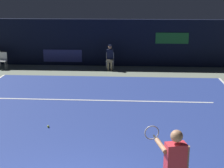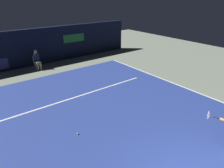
% 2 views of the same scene
% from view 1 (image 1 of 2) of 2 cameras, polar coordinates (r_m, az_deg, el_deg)
% --- Properties ---
extents(ground_plane, '(32.45, 32.45, 0.00)m').
position_cam_1_polar(ground_plane, '(10.83, -2.57, -6.30)').
color(ground_plane, gray).
extents(court_surface, '(10.74, 11.56, 0.01)m').
position_cam_1_polar(court_surface, '(10.83, -2.57, -6.27)').
color(court_surface, navy).
rests_on(court_surface, ground).
extents(line_service, '(8.38, 0.10, 0.01)m').
position_cam_1_polar(line_service, '(12.72, -1.60, -2.85)').
color(line_service, white).
rests_on(line_service, court_surface).
extents(back_wall, '(16.30, 0.33, 2.60)m').
position_cam_1_polar(back_wall, '(18.66, 0.14, 7.14)').
color(back_wall, black).
rests_on(back_wall, ground).
extents(tennis_player, '(0.79, 0.93, 1.73)m').
position_cam_1_polar(tennis_player, '(6.22, 10.67, -14.02)').
color(tennis_player, tan).
rests_on(tennis_player, ground).
extents(line_judge_on_chair, '(0.45, 0.53, 1.32)m').
position_cam_1_polar(line_judge_on_chair, '(17.73, -0.37, 4.69)').
color(line_judge_on_chair, white).
rests_on(line_judge_on_chair, ground).
extents(courtside_chair_far, '(0.47, 0.44, 0.88)m').
position_cam_1_polar(courtside_chair_far, '(18.93, -18.35, 4.02)').
color(courtside_chair_far, white).
rests_on(courtside_chair_far, ground).
extents(tennis_ball, '(0.07, 0.07, 0.07)m').
position_cam_1_polar(tennis_ball, '(10.43, -10.94, -7.20)').
color(tennis_ball, '#CCE033').
rests_on(tennis_ball, court_surface).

